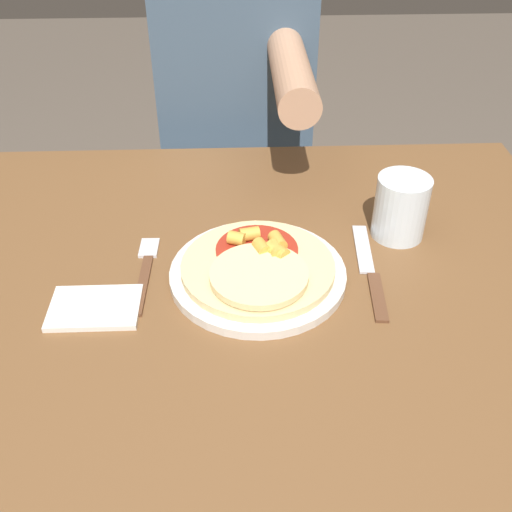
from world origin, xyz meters
TOP-DOWN VIEW (x-y plane):
  - dining_table at (0.00, 0.00)m, footprint 1.08×0.92m
  - plate at (0.03, 0.05)m, footprint 0.25×0.25m
  - pizza at (0.03, 0.05)m, footprint 0.22×0.22m
  - fork at (-0.14, 0.08)m, footprint 0.03×0.18m
  - knife at (0.19, 0.06)m, footprint 0.03×0.22m
  - drinking_glass at (0.25, 0.15)m, footprint 0.08×0.08m
  - napkin at (-0.19, -0.01)m, footprint 0.12×0.09m
  - person_diner at (0.01, 0.65)m, footprint 0.33×0.52m

SIDE VIEW (x-z plane):
  - dining_table at x=0.00m, z-range 0.26..0.99m
  - person_diner at x=0.01m, z-range 0.10..1.32m
  - fork at x=-0.14m, z-range 0.73..0.74m
  - knife at x=0.19m, z-range 0.73..0.74m
  - napkin at x=-0.19m, z-range 0.73..0.74m
  - plate at x=0.03m, z-range 0.73..0.75m
  - pizza at x=0.03m, z-range 0.74..0.77m
  - drinking_glass at x=0.25m, z-range 0.73..0.83m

